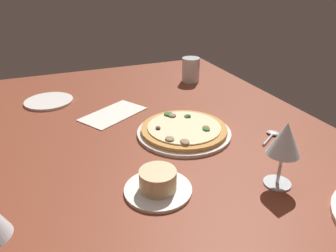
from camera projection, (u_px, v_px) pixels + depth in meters
The scene contains 8 objects.
dining_table at pixel (152, 142), 96.83cm from camera, with size 150.00×110.00×4.00cm, color brown.
pizza_main at pixel (184, 130), 96.55cm from camera, with size 28.21×28.21×3.38cm.
ramekin_on_saucer at pixel (158, 183), 71.54cm from camera, with size 15.31×15.31×5.44cm.
wine_glass_far at pixel (285, 141), 69.81cm from camera, with size 7.47×7.47×15.84cm.
water_glass at pixel (191, 71), 139.27cm from camera, with size 7.61×7.61×10.35cm.
side_plate at pixel (49, 101), 119.26cm from camera, with size 17.39×17.39×0.90cm, color silver.
paper_menu at pixel (113, 114), 109.76cm from camera, with size 12.17×21.88×0.30cm, color silver.
spoon at pixel (272, 135), 95.75cm from camera, with size 7.33×9.48×1.00cm.
Camera 1 is at (-80.10, 27.32, 49.54)cm, focal length 34.41 mm.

